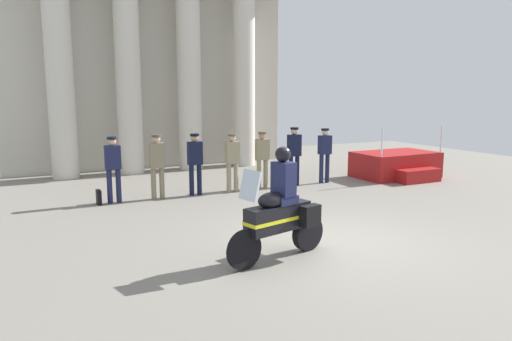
% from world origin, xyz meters
% --- Properties ---
extents(ground_plane, '(28.00, 28.00, 0.00)m').
position_xyz_m(ground_plane, '(0.00, 0.00, 0.00)').
color(ground_plane, gray).
extents(colonnade_backdrop, '(10.25, 1.68, 7.34)m').
position_xyz_m(colonnade_backdrop, '(-0.62, 9.94, 3.91)').
color(colonnade_backdrop, beige).
rests_on(colonnade_backdrop, ground_plane).
extents(reviewing_stand, '(2.62, 2.12, 1.72)m').
position_xyz_m(reviewing_stand, '(5.95, 4.76, 0.40)').
color(reviewing_stand, '#A51919').
rests_on(reviewing_stand, ground_plane).
extents(officer_in_row_0, '(0.38, 0.24, 1.68)m').
position_xyz_m(officer_in_row_0, '(-3.04, 5.07, 0.99)').
color(officer_in_row_0, '#191E42').
rests_on(officer_in_row_0, ground_plane).
extents(officer_in_row_1, '(0.38, 0.24, 1.69)m').
position_xyz_m(officer_in_row_1, '(-1.94, 5.01, 1.00)').
color(officer_in_row_1, '#7A7056').
rests_on(officer_in_row_1, ground_plane).
extents(officer_in_row_2, '(0.38, 0.24, 1.67)m').
position_xyz_m(officer_in_row_2, '(-0.90, 5.05, 0.99)').
color(officer_in_row_2, black).
rests_on(officer_in_row_2, ground_plane).
extents(officer_in_row_3, '(0.38, 0.24, 1.64)m').
position_xyz_m(officer_in_row_3, '(0.17, 4.98, 0.96)').
color(officer_in_row_3, gray).
rests_on(officer_in_row_3, ground_plane).
extents(officer_in_row_4, '(0.38, 0.24, 1.64)m').
position_xyz_m(officer_in_row_4, '(1.18, 5.14, 0.97)').
color(officer_in_row_4, '#847A5B').
rests_on(officer_in_row_4, ground_plane).
extents(officer_in_row_5, '(0.38, 0.24, 1.74)m').
position_xyz_m(officer_in_row_5, '(2.18, 5.02, 1.03)').
color(officer_in_row_5, black).
rests_on(officer_in_row_5, ground_plane).
extents(officer_in_row_6, '(0.38, 0.24, 1.68)m').
position_xyz_m(officer_in_row_6, '(3.26, 5.00, 0.99)').
color(officer_in_row_6, '#191E42').
rests_on(officer_in_row_6, ground_plane).
extents(motorcycle_with_rider, '(2.05, 0.87, 1.90)m').
position_xyz_m(motorcycle_with_rider, '(-1.27, -0.37, 0.79)').
color(motorcycle_with_rider, black).
rests_on(motorcycle_with_rider, ground_plane).
extents(briefcase_on_ground, '(0.10, 0.32, 0.36)m').
position_xyz_m(briefcase_on_ground, '(-3.43, 5.08, 0.18)').
color(briefcase_on_ground, black).
rests_on(briefcase_on_ground, ground_plane).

